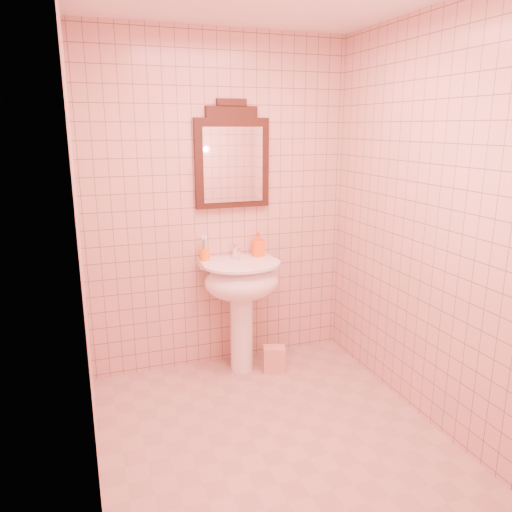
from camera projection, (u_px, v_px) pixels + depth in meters
name	position (u px, v px, depth m)	size (l,w,h in m)	color
floor	(272.00, 435.00, 3.05)	(2.20, 2.20, 0.00)	tan
back_wall	(220.00, 206.00, 3.73)	(2.00, 0.02, 2.50)	tan
pedestal_sink	(242.00, 289.00, 3.70)	(0.58, 0.58, 0.86)	white
faucet	(236.00, 251.00, 3.76)	(0.04, 0.16, 0.11)	white
mirror	(232.00, 158.00, 3.65)	(0.56, 0.06, 0.78)	black
toothbrush_cup	(204.00, 254.00, 3.70)	(0.07, 0.07, 0.16)	orange
soap_dispenser	(258.00, 244.00, 3.82)	(0.09, 0.09, 0.19)	orange
towel	(274.00, 359.00, 3.83)	(0.16, 0.11, 0.20)	tan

